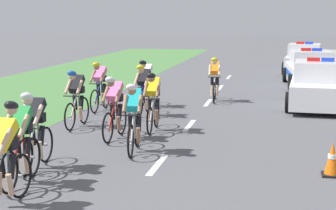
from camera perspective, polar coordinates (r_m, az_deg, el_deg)
grass_verge at (r=20.32m, az=-16.37°, el=0.61°), size 7.00×60.00×0.01m
lane_markings_centre at (r=14.80m, az=2.23°, el=-2.13°), size 0.14×25.60×0.01m
cyclist_lead at (r=8.72m, az=-16.78°, el=-5.30°), size 0.43×1.72×1.56m
cyclist_second at (r=9.83m, az=-15.09°, el=-3.60°), size 0.43×1.72×1.56m
cyclist_third at (r=10.77m, az=-13.65°, el=-2.43°), size 0.42×1.72×1.56m
cyclist_fourth at (r=11.77m, az=-3.56°, el=-1.20°), size 0.45×1.72×1.56m
cyclist_fifth at (r=13.12m, az=-5.57°, el=-0.15°), size 0.42×1.72×1.56m
cyclist_sixth at (r=13.96m, az=-1.56°, el=0.45°), size 0.43×1.72×1.56m
cyclist_seventh at (r=14.65m, az=-9.44°, el=0.75°), size 0.42×1.72×1.56m
cyclist_eighth at (r=17.14m, az=-7.07°, el=2.02°), size 0.42×1.72×1.56m
cyclist_ninth at (r=16.09m, az=-2.55°, el=1.62°), size 0.43×1.72×1.56m
cyclist_tenth at (r=18.94m, az=4.85°, el=2.74°), size 0.44×1.72×1.56m
cyclist_eleventh at (r=17.76m, az=-2.30°, el=2.34°), size 0.45×1.72×1.56m
police_car_nearest at (r=18.39m, az=15.38°, el=1.91°), size 2.19×4.49×1.59m
police_car_second at (r=23.72m, az=14.49°, el=3.53°), size 2.23×4.51×1.59m
police_car_third at (r=29.44m, az=13.89°, el=4.60°), size 2.28×4.53×1.59m
traffic_cone_near at (r=10.58m, az=16.63°, el=-5.41°), size 0.36×0.36×0.64m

